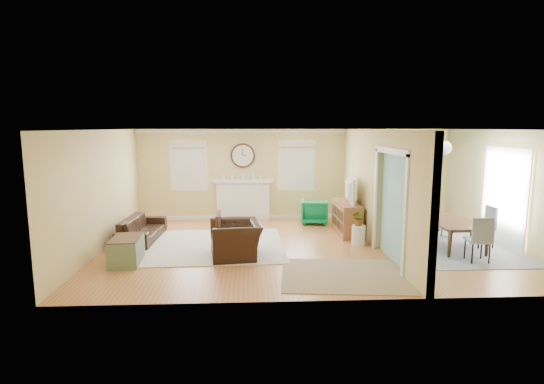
{
  "coord_description": "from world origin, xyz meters",
  "views": [
    {
      "loc": [
        -1.28,
        -9.17,
        2.66
      ],
      "look_at": [
        -0.8,
        0.3,
        1.2
      ],
      "focal_mm": 28.0,
      "sensor_mm": 36.0,
      "label": 1
    }
  ],
  "objects_px": {
    "credenza": "(347,218)",
    "eames_chair": "(236,239)",
    "dining_table": "(451,234)",
    "sofa": "(142,229)",
    "green_chair": "(314,212)"
  },
  "relations": [
    {
      "from": "eames_chair",
      "to": "credenza",
      "type": "relative_size",
      "value": 0.8
    },
    {
      "from": "eames_chair",
      "to": "dining_table",
      "type": "distance_m",
      "value": 4.81
    },
    {
      "from": "credenza",
      "to": "dining_table",
      "type": "height_order",
      "value": "credenza"
    },
    {
      "from": "eames_chair",
      "to": "sofa",
      "type": "bearing_deg",
      "value": -129.89
    },
    {
      "from": "sofa",
      "to": "credenza",
      "type": "distance_m",
      "value": 4.98
    },
    {
      "from": "green_chair",
      "to": "credenza",
      "type": "height_order",
      "value": "credenza"
    },
    {
      "from": "credenza",
      "to": "eames_chair",
      "type": "bearing_deg",
      "value": -146.53
    },
    {
      "from": "sofa",
      "to": "eames_chair",
      "type": "height_order",
      "value": "eames_chair"
    },
    {
      "from": "sofa",
      "to": "eames_chair",
      "type": "relative_size",
      "value": 1.67
    },
    {
      "from": "green_chair",
      "to": "eames_chair",
      "type": "bearing_deg",
      "value": 62.09
    },
    {
      "from": "green_chair",
      "to": "dining_table",
      "type": "xyz_separation_m",
      "value": [
        2.71,
        -2.48,
        -0.03
      ]
    },
    {
      "from": "sofa",
      "to": "credenza",
      "type": "relative_size",
      "value": 1.34
    },
    {
      "from": "green_chair",
      "to": "credenza",
      "type": "relative_size",
      "value": 0.52
    },
    {
      "from": "credenza",
      "to": "dining_table",
      "type": "bearing_deg",
      "value": -32.0
    },
    {
      "from": "sofa",
      "to": "eames_chair",
      "type": "distance_m",
      "value": 2.68
    }
  ]
}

